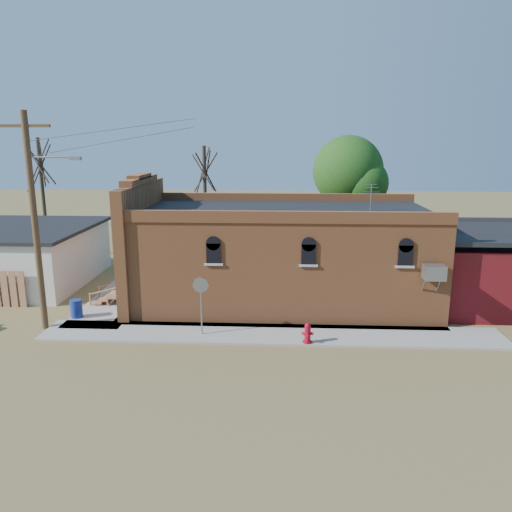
{
  "coord_description": "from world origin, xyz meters",
  "views": [
    {
      "loc": [
        1.83,
        -18.41,
        7.9
      ],
      "look_at": [
        0.65,
        4.94,
        2.4
      ],
      "focal_mm": 35.0,
      "sensor_mm": 36.0,
      "label": 1
    }
  ],
  "objects_px": {
    "brick_bar": "(277,255)",
    "trash_barrel": "(76,309)",
    "utility_pole": "(36,218)",
    "stop_sign": "(201,290)",
    "fire_hydrant": "(308,333)"
  },
  "relations": [
    {
      "from": "utility_pole",
      "to": "trash_barrel",
      "type": "xyz_separation_m",
      "value": [
        0.84,
        1.17,
        -4.29
      ]
    },
    {
      "from": "stop_sign",
      "to": "utility_pole",
      "type": "bearing_deg",
      "value": -167.93
    },
    {
      "from": "brick_bar",
      "to": "utility_pole",
      "type": "distance_m",
      "value": 10.96
    },
    {
      "from": "brick_bar",
      "to": "trash_barrel",
      "type": "xyz_separation_m",
      "value": [
        -8.94,
        -3.12,
        -1.85
      ]
    },
    {
      "from": "brick_bar",
      "to": "utility_pole",
      "type": "xyz_separation_m",
      "value": [
        -9.79,
        -4.29,
        2.43
      ]
    },
    {
      "from": "utility_pole",
      "to": "trash_barrel",
      "type": "height_order",
      "value": "utility_pole"
    },
    {
      "from": "utility_pole",
      "to": "fire_hydrant",
      "type": "distance_m",
      "value": 11.93
    },
    {
      "from": "brick_bar",
      "to": "stop_sign",
      "type": "distance_m",
      "value": 5.68
    },
    {
      "from": "stop_sign",
      "to": "trash_barrel",
      "type": "bearing_deg",
      "value": -179.46
    },
    {
      "from": "brick_bar",
      "to": "trash_barrel",
      "type": "relative_size",
      "value": 20.24
    },
    {
      "from": "utility_pole",
      "to": "trash_barrel",
      "type": "relative_size",
      "value": 11.11
    },
    {
      "from": "brick_bar",
      "to": "stop_sign",
      "type": "bearing_deg",
      "value": -122.03
    },
    {
      "from": "utility_pole",
      "to": "stop_sign",
      "type": "height_order",
      "value": "utility_pole"
    },
    {
      "from": "brick_bar",
      "to": "utility_pole",
      "type": "height_order",
      "value": "utility_pole"
    },
    {
      "from": "brick_bar",
      "to": "trash_barrel",
      "type": "distance_m",
      "value": 9.65
    }
  ]
}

